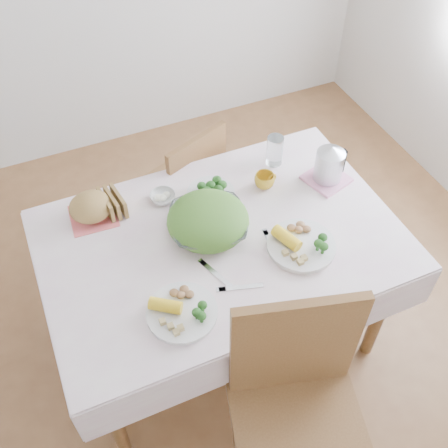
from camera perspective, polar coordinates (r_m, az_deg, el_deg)
name	(u,v)px	position (r m, az deg, el deg)	size (l,w,h in m)	color
floor	(222,331)	(2.83, -0.21, -11.61)	(3.60, 3.60, 0.00)	brown
dining_table	(222,291)	(2.51, -0.24, -7.27)	(1.40, 0.90, 0.75)	brown
tablecloth	(222,239)	(2.21, -0.27, -1.62)	(1.50, 1.00, 0.01)	white
chair_near	(300,443)	(2.11, 8.22, -22.51)	(0.48, 0.48, 1.06)	brown
chair_far	(177,183)	(2.88, -5.16, 4.51)	(0.39, 0.39, 0.87)	brown
salad_bowl	(208,224)	(2.20, -1.74, -0.03)	(0.33, 0.33, 0.08)	white
dinner_plate_left	(182,313)	(1.98, -4.60, -9.59)	(0.27, 0.27, 0.02)	white
dinner_plate_right	(301,246)	(2.19, 8.38, -2.36)	(0.29, 0.29, 0.02)	white
broccoli_plate	(211,193)	(2.38, -1.45, 3.35)	(0.22, 0.22, 0.02)	beige
napkin	(93,216)	(2.36, -14.04, 0.85)	(0.20, 0.20, 0.00)	#FA6A67
bread_loaf	(91,207)	(2.32, -14.29, 1.79)	(0.19, 0.18, 0.11)	olive
fruit_bowl	(163,197)	(2.36, -6.68, 2.91)	(0.11, 0.11, 0.04)	white
yellow_mug	(264,181)	(2.40, 4.43, 4.72)	(0.09, 0.09, 0.07)	gold
glass_tumbler	(274,152)	(2.51, 5.51, 7.81)	(0.08, 0.08, 0.15)	white
pink_tray	(326,179)	(2.49, 11.07, 4.87)	(0.18, 0.18, 0.01)	pink
electric_kettle	(330,160)	(2.42, 11.46, 6.83)	(0.13, 0.13, 0.18)	#B2B5BA
fork_left	(216,274)	(2.09, -0.92, -5.42)	(0.02, 0.18, 0.00)	silver
fork_right	(272,246)	(2.18, 5.23, -2.40)	(0.02, 0.18, 0.00)	silver
knife	(241,287)	(2.05, 1.88, -6.89)	(0.02, 0.18, 0.00)	silver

